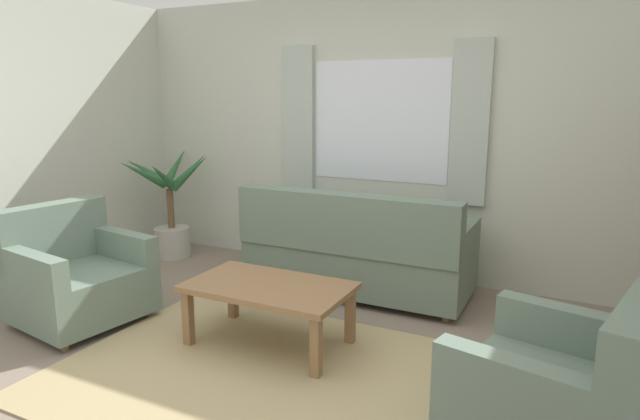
# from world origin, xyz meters

# --- Properties ---
(ground_plane) EXTENTS (6.24, 6.24, 0.00)m
(ground_plane) POSITION_xyz_m (0.00, 0.00, 0.00)
(ground_plane) COLOR gray
(wall_back) EXTENTS (5.32, 0.12, 2.60)m
(wall_back) POSITION_xyz_m (0.00, 2.26, 1.30)
(wall_back) COLOR beige
(wall_back) RESTS_ON ground_plane
(window_with_curtains) EXTENTS (1.98, 0.07, 1.40)m
(window_with_curtains) POSITION_xyz_m (0.00, 2.18, 1.45)
(window_with_curtains) COLOR white
(area_rug) EXTENTS (2.35, 1.92, 0.01)m
(area_rug) POSITION_xyz_m (0.00, 0.00, 0.01)
(area_rug) COLOR tan
(area_rug) RESTS_ON ground_plane
(couch) EXTENTS (1.90, 0.82, 0.92)m
(couch) POSITION_xyz_m (0.05, 1.56, 0.37)
(couch) COLOR slate
(couch) RESTS_ON ground_plane
(armchair_left) EXTENTS (0.94, 0.95, 0.88)m
(armchair_left) POSITION_xyz_m (-1.63, 0.09, 0.35)
(armchair_left) COLOR slate
(armchair_left) RESTS_ON ground_plane
(armchair_right) EXTENTS (0.99, 1.00, 0.88)m
(armchair_right) POSITION_xyz_m (1.77, -0.08, 0.35)
(armchair_right) COLOR slate
(armchair_right) RESTS_ON ground_plane
(coffee_table) EXTENTS (1.10, 0.64, 0.44)m
(coffee_table) POSITION_xyz_m (-0.10, 0.38, 0.38)
(coffee_table) COLOR olive
(coffee_table) RESTS_ON ground_plane
(potted_plant) EXTENTS (1.06, 1.06, 1.15)m
(potted_plant) POSITION_xyz_m (-2.12, 1.71, 0.49)
(potted_plant) COLOR #B7B2A8
(potted_plant) RESTS_ON ground_plane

